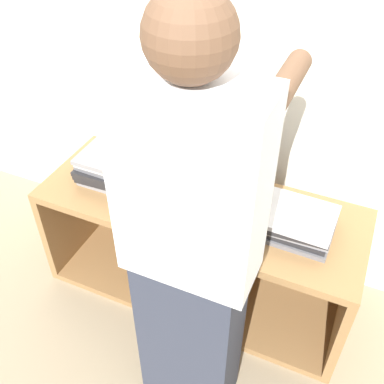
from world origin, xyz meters
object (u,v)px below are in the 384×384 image
Objects in this scene: laptop_stack_left at (121,168)px; person at (192,257)px; laptop_stack_right at (288,219)px; laptop_open at (204,186)px.

laptop_stack_left is 0.23× the size of person.
person is at bearing -41.20° from laptop_stack_left.
laptop_stack_right is 0.23× the size of person.
laptop_stack_left is at bearing 138.80° from person.
laptop_open is 0.60m from person.
laptop_stack_right is at bearing 67.63° from person.
laptop_open is 0.39m from laptop_stack_right.
laptop_open is 0.22× the size of person.
laptop_stack_right is (0.38, -0.05, -0.00)m from laptop_open.
laptop_open is at bearing 108.53° from person.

